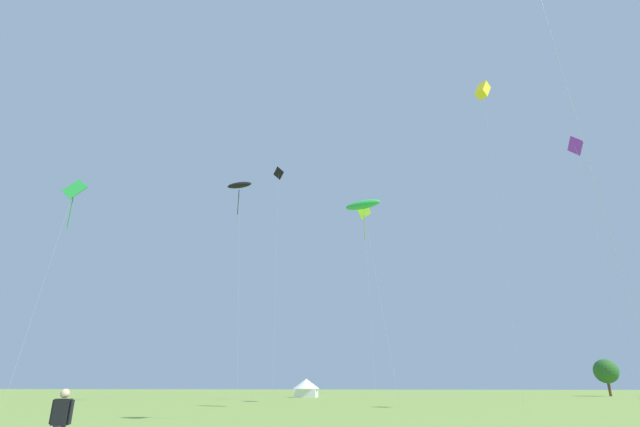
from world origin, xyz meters
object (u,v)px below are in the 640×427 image
Objects in this scene: kite_black_parafoil at (239,185)px; kite_yellow_box at (483,91)px; kite_lime_diamond at (364,214)px; festival_tent_right at (306,387)px; kite_black_diamond at (278,179)px; tree_distant_left at (606,371)px; kite_green_diamond at (74,192)px; kite_purple_diamond at (577,151)px; kite_green_parafoil at (363,205)px.

kite_yellow_box is at bearing -8.50° from kite_black_parafoil.
festival_tent_right is at bearing 122.93° from kite_lime_diamond.
kite_yellow_box is 30.85m from kite_black_diamond.
kite_yellow_box reaches higher than tree_distant_left.
kite_green_diamond is 0.99× the size of kite_purple_diamond.
kite_black_parafoil is at bearing -109.13° from kite_black_diamond.
kite_yellow_box is 17.34m from kite_purple_diamond.
kite_purple_diamond is (19.45, -21.13, -2.72)m from kite_lime_diamond.
kite_green_parafoil is 3.02× the size of tree_distant_left.
kite_lime_diamond is at bearing 132.63° from kite_purple_diamond.
kite_black_parafoil reaches higher than kite_lime_diamond.
tree_distant_left reaches higher than festival_tent_right.
kite_purple_diamond is at bearing -3.61° from kite_green_parafoil.
festival_tent_right is at bearing 62.46° from kite_green_diamond.
festival_tent_right is (-11.07, 36.05, -15.92)m from kite_green_parafoil.
kite_green_parafoil reaches higher than tree_distant_left.
kite_yellow_box is 1.40× the size of kite_lime_diamond.
kite_lime_diamond is at bearing -57.07° from festival_tent_right.
kite_yellow_box is 49.72m from festival_tent_right.
kite_green_diamond is 29.16m from kite_black_diamond.
kite_green_diamond reaches higher than tree_distant_left.
kite_green_diamond is 48.52m from kite_purple_diamond.
festival_tent_right is 0.69× the size of tree_distant_left.
kite_yellow_box is at bearing 114.53° from kite_purple_diamond.
kite_black_diamond reaches higher than kite_lime_diamond.
kite_yellow_box reaches higher than kite_green_diamond.
tree_distant_left is at bearing 37.32° from kite_lime_diamond.
festival_tent_right is at bearing 128.75° from kite_purple_diamond.
kite_green_parafoil is at bearing -148.31° from kite_yellow_box.
tree_distant_left is (24.22, 40.96, -30.50)m from kite_yellow_box.
kite_lime_diamond is 35.17m from kite_green_diamond.
kite_green_diamond is 85.79m from tree_distant_left.
kite_green_parafoil is at bearing -88.17° from kite_lime_diamond.
kite_green_diamond reaches higher than kite_green_parafoil.
kite_purple_diamond is at bearing -65.47° from kite_yellow_box.
kite_yellow_box is 46.85m from kite_green_diamond.
festival_tent_right is (2.21, 13.85, -29.29)m from kite_black_diamond.
kite_green_parafoil is 0.55× the size of kite_black_diamond.
kite_black_parafoil reaches higher than festival_tent_right.
kite_green_diamond is 44.53m from festival_tent_right.
kite_green_parafoil is 0.71× the size of kite_lime_diamond.
kite_black_diamond is at bearing -99.09° from festival_tent_right.
kite_black_diamond is at bearing 143.92° from kite_purple_diamond.
kite_purple_diamond reaches higher than kite_green_diamond.
kite_lime_diamond is 14.64m from kite_black_diamond.
kite_black_diamond reaches higher than kite_green_diamond.
festival_tent_right is at bearing -164.53° from tree_distant_left.
kite_black_diamond is 5.46× the size of tree_distant_left.
kite_black_diamond is at bearing 120.89° from kite_green_parafoil.
kite_black_parafoil reaches higher than kite_purple_diamond.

